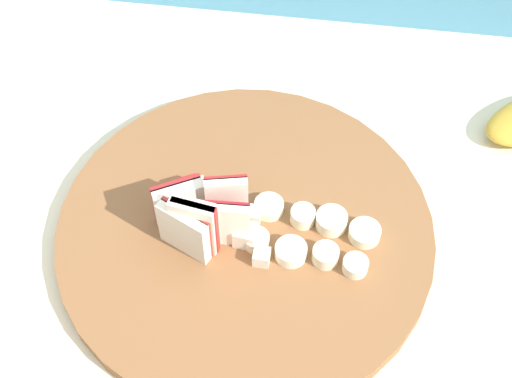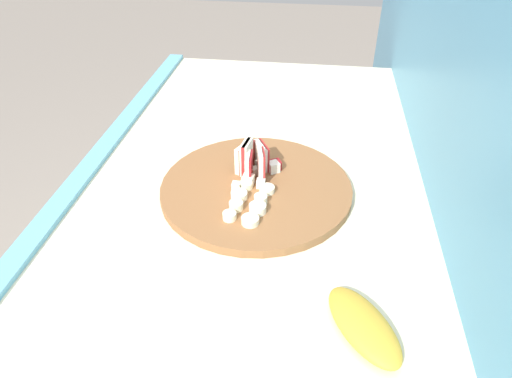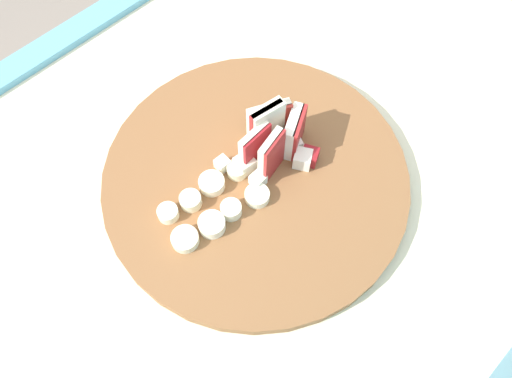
# 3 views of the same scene
# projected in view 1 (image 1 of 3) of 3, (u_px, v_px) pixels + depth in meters

# --- Properties ---
(tile_backsplash) EXTENTS (2.40, 0.04, 1.26)m
(tile_backsplash) POSITION_uv_depth(u_px,v_px,m) (357.00, 146.00, 1.05)
(tile_backsplash) COLOR #4C8EB2
(tile_backsplash) RESTS_ON ground
(cutting_board) EXTENTS (0.34, 0.34, 0.02)m
(cutting_board) POSITION_uv_depth(u_px,v_px,m) (245.00, 232.00, 0.66)
(cutting_board) COLOR brown
(cutting_board) RESTS_ON tiled_countertop
(apple_wedge_fan) EXTENTS (0.09, 0.06, 0.06)m
(apple_wedge_fan) POSITION_uv_depth(u_px,v_px,m) (199.00, 218.00, 0.63)
(apple_wedge_fan) COLOR #B22D23
(apple_wedge_fan) RESTS_ON cutting_board
(apple_dice_pile) EXTENTS (0.09, 0.08, 0.02)m
(apple_dice_pile) POSITION_uv_depth(u_px,v_px,m) (212.00, 213.00, 0.66)
(apple_dice_pile) COLOR white
(apple_dice_pile) RESTS_ON cutting_board
(banana_slice_rows) EXTENTS (0.12, 0.08, 0.01)m
(banana_slice_rows) POSITION_uv_depth(u_px,v_px,m) (313.00, 235.00, 0.64)
(banana_slice_rows) COLOR beige
(banana_slice_rows) RESTS_ON cutting_board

